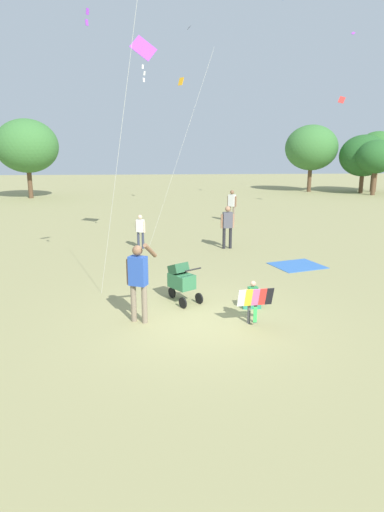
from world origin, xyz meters
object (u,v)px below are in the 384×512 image
Objects in this scene: person_sitting_far at (227,224)px; cooler_box at (251,300)px; child_with_butterfly_kite at (253,298)px; person_couple_left at (140,229)px; picnic_blanket at (297,265)px; stroller at (181,279)px; kite_orange_delta at (146,57)px; person_red_shirt at (232,203)px; person_adult_flyer at (138,276)px.

cooler_box is at bearing -93.84° from person_sitting_far.
person_couple_left reaches higher than child_with_butterfly_kite.
picnic_blanket is at bearing -29.99° from person_couple_left.
person_couple_left is (-2.77, 7.87, 0.19)m from child_with_butterfly_kite.
stroller is 0.14× the size of kite_orange_delta.
person_red_shirt reaches higher than cooler_box.
child_with_butterfly_kite is at bearing -72.56° from kite_orange_delta.
stroller is 6.43m from person_couple_left.
person_sitting_far is at bearing -4.99° from person_couple_left.
person_adult_flyer is 1.11× the size of person_sitting_far.
cooler_box reaches higher than picnic_blanket.
person_sitting_far is at bearing -101.13° from person_red_shirt.
child_with_butterfly_kite is 2.59m from person_adult_flyer.
stroller is 5.23m from picnic_blanket.
person_couple_left is (-0.38, 0.27, -6.18)m from kite_orange_delta.
person_couple_left is at bearing 113.40° from cooler_box.
stroller is 0.80× the size of person_couple_left.
person_red_shirt is (1.89, 14.00, 0.40)m from child_with_butterfly_kite.
kite_orange_delta is 6.19m from person_couple_left.
stroller is (1.01, 1.26, -0.46)m from person_adult_flyer.
person_sitting_far reaches higher than stroller.
person_couple_left is (-4.66, -6.13, -0.22)m from person_red_shirt.
picnic_blanket is at bearing 38.25° from stroller.
child_with_butterfly_kite is 0.13× the size of kite_orange_delta.
person_red_shirt is 6.55m from person_sitting_far.
kite_orange_delta reaches higher than stroller.
cooler_box is (-2.38, -3.75, 0.17)m from picnic_blanket.
person_red_shirt is (3.40, 12.43, 0.39)m from stroller.
person_sitting_far is at bearing -0.50° from kite_orange_delta.
child_with_butterfly_kite is at bearing -70.62° from person_couple_left.
person_sitting_far is at bearing 85.28° from child_with_butterfly_kite.
person_adult_flyer is 7.91m from person_sitting_far.
person_sitting_far is 1.26× the size of person_couple_left.
cooler_box is (-1.70, -12.96, -0.83)m from person_red_shirt.
stroller is at bearing -109.61° from person_sitting_far.
person_adult_flyer reaches higher than person_red_shirt.
person_sitting_far is at bearing 70.39° from stroller.
stroller is 1.83m from cooler_box.
person_couple_left reaches higher than stroller.
child_with_butterfly_kite is 0.74× the size of person_couple_left.
cooler_box is at bearing 79.81° from child_with_butterfly_kite.
kite_orange_delta is at bearing -35.33° from person_couple_left.
person_red_shirt reaches higher than person_sitting_far.
person_adult_flyer is 4.13× the size of cooler_box.
cooler_box is at bearing -68.57° from kite_orange_delta.
kite_orange_delta is (0.14, 7.29, 5.89)m from person_adult_flyer.
person_adult_flyer is at bearing -138.72° from picnic_blanket.
person_adult_flyer is 1.68m from stroller.
person_sitting_far reaches higher than cooler_box.
picnic_blanket is (0.68, -9.21, -0.99)m from person_red_shirt.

